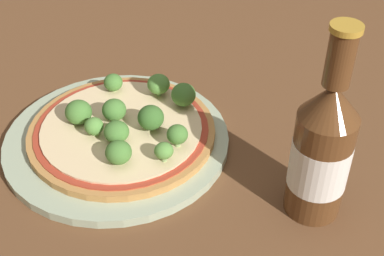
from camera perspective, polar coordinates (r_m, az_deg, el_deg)
name	(u,v)px	position (r m, az deg, el deg)	size (l,w,h in m)	color
ground_plane	(111,140)	(0.73, -8.65, -1.26)	(3.00, 3.00, 0.00)	brown
plate	(117,140)	(0.72, -8.02, -1.28)	(0.30, 0.30, 0.01)	#A3B293
pizza	(122,131)	(0.71, -7.50, -0.29)	(0.25, 0.25, 0.01)	#B77F42
broccoli_floret_0	(151,118)	(0.69, -4.42, 1.11)	(0.03, 0.03, 0.03)	#89A866
broccoli_floret_1	(79,112)	(0.72, -12.01, 1.67)	(0.04, 0.04, 0.03)	#89A866
broccoli_floret_2	(92,125)	(0.69, -10.60, 0.28)	(0.02, 0.02, 0.03)	#89A866
broccoli_floret_3	(164,151)	(0.64, -3.02, -2.46)	(0.02, 0.02, 0.03)	#89A866
broccoli_floret_4	(183,95)	(0.73, -0.92, 3.57)	(0.03, 0.03, 0.03)	#89A866
broccoli_floret_5	(116,111)	(0.71, -8.14, 1.84)	(0.03, 0.03, 0.03)	#89A866
broccoli_floret_6	(113,82)	(0.77, -8.41, 4.83)	(0.03, 0.03, 0.03)	#89A866
broccoli_floret_7	(177,135)	(0.66, -1.57, -0.71)	(0.03, 0.03, 0.03)	#89A866
broccoli_floret_8	(116,132)	(0.67, -8.06, -0.40)	(0.03, 0.03, 0.03)	#89A866
broccoli_floret_9	(159,84)	(0.75, -3.59, 4.68)	(0.03, 0.03, 0.03)	#89A866
broccoli_floret_10	(119,152)	(0.64, -7.84, -2.60)	(0.03, 0.03, 0.03)	#89A866
beer_bottle	(322,150)	(0.59, 13.69, -2.29)	(0.07, 0.07, 0.24)	#563319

